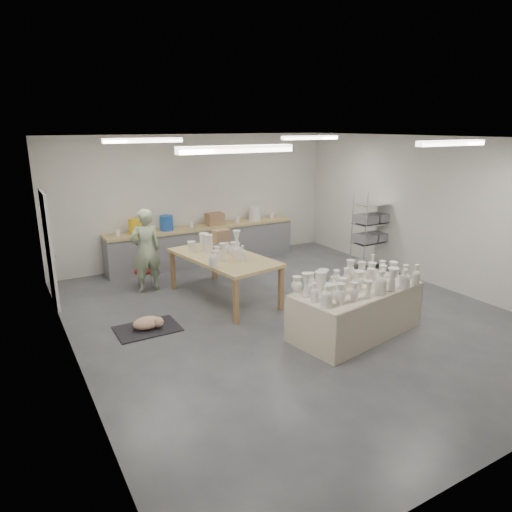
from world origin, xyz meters
TOP-DOWN VIEW (x-y plane):
  - room at (-0.11, 0.08)m, footprint 8.00×8.02m
  - back_counter at (-0.01, 3.68)m, footprint 4.60×0.60m
  - wire_shelf at (3.20, 1.40)m, footprint 0.88×0.48m
  - drying_table at (0.49, -1.09)m, footprint 2.29×1.37m
  - work_table at (-0.62, 1.40)m, footprint 1.47×2.42m
  - rug at (-2.33, 0.69)m, footprint 1.00×0.70m
  - cat at (-2.31, 0.67)m, footprint 0.55×0.46m
  - potter at (-1.76, 2.46)m, footprint 0.63×0.43m
  - red_stool at (-1.76, 2.73)m, footprint 0.38×0.38m

SIDE VIEW (x-z plane):
  - rug at x=-2.33m, z-range 0.00..0.02m
  - cat at x=-2.31m, z-range 0.02..0.22m
  - red_stool at x=-1.76m, z-range 0.14..0.49m
  - drying_table at x=0.49m, z-range -0.13..1.00m
  - back_counter at x=-0.01m, z-range -0.13..1.11m
  - potter at x=-1.76m, z-range 0.00..1.67m
  - work_table at x=-0.62m, z-range 0.25..1.46m
  - wire_shelf at x=3.20m, z-range 0.02..1.82m
  - room at x=-0.11m, z-range 0.56..3.56m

